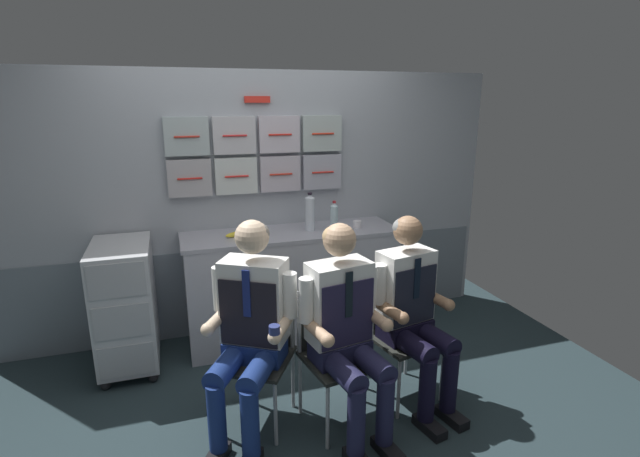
% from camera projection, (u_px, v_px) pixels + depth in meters
% --- Properties ---
extents(ground, '(4.80, 4.80, 0.04)m').
position_uv_depth(ground, '(300.00, 424.00, 2.90)').
color(ground, '#233135').
extents(galley_bulkhead, '(4.20, 0.14, 2.15)m').
position_uv_depth(galley_bulkhead, '(254.00, 207.00, 3.88)').
color(galley_bulkhead, '#A2A8B2').
rests_on(galley_bulkhead, ground).
extents(galley_counter, '(1.72, 0.53, 0.91)m').
position_uv_depth(galley_counter, '(292.00, 285.00, 3.85)').
color(galley_counter, '#AAABB7').
rests_on(galley_counter, ground).
extents(service_trolley, '(0.40, 0.65, 0.94)m').
position_uv_depth(service_trolley, '(126.00, 303.00, 3.39)').
color(service_trolley, black).
rests_on(service_trolley, ground).
extents(folding_chair_left, '(0.55, 0.55, 0.83)m').
position_uv_depth(folding_chair_left, '(261.00, 339.00, 2.87)').
color(folding_chair_left, '#A8AAAF').
rests_on(folding_chair_left, ground).
extents(crew_member_left, '(0.61, 0.70, 1.28)m').
position_uv_depth(crew_member_left, '(250.00, 321.00, 2.67)').
color(crew_member_left, black).
rests_on(crew_member_left, ground).
extents(folding_chair_right, '(0.46, 0.46, 0.83)m').
position_uv_depth(folding_chair_right, '(332.00, 340.00, 2.86)').
color(folding_chair_right, '#A8AAAF').
rests_on(folding_chair_right, ground).
extents(crew_member_right, '(0.51, 0.66, 1.26)m').
position_uv_depth(crew_member_right, '(346.00, 323.00, 2.67)').
color(crew_member_right, black).
rests_on(crew_member_right, ground).
extents(folding_chair_by_counter, '(0.47, 0.47, 0.83)m').
position_uv_depth(folding_chair_by_counter, '(396.00, 320.00, 3.12)').
color(folding_chair_by_counter, '#A8AAAF').
rests_on(folding_chair_by_counter, ground).
extents(crew_member_by_counter, '(0.50, 0.65, 1.24)m').
position_uv_depth(crew_member_by_counter, '(413.00, 306.00, 2.94)').
color(crew_member_by_counter, black).
rests_on(crew_member_by_counter, ground).
extents(water_bottle_clear, '(0.06, 0.06, 0.25)m').
position_uv_depth(water_bottle_clear, '(334.00, 218.00, 3.67)').
color(water_bottle_clear, silver).
rests_on(water_bottle_clear, galley_counter).
extents(water_bottle_blue_cap, '(0.08, 0.08, 0.31)m').
position_uv_depth(water_bottle_blue_cap, '(310.00, 213.00, 3.73)').
color(water_bottle_blue_cap, silver).
rests_on(water_bottle_blue_cap, galley_counter).
extents(paper_cup_blue, '(0.08, 0.08, 0.07)m').
position_uv_depth(paper_cup_blue, '(263.00, 230.00, 3.63)').
color(paper_cup_blue, silver).
rests_on(paper_cup_blue, galley_counter).
extents(coffee_cup_spare, '(0.07, 0.07, 0.06)m').
position_uv_depth(coffee_cup_spare, '(357.00, 224.00, 3.84)').
color(coffee_cup_spare, white).
rests_on(coffee_cup_spare, galley_counter).
extents(snack_banana, '(0.17, 0.10, 0.04)m').
position_uv_depth(snack_banana, '(236.00, 234.00, 3.58)').
color(snack_banana, yellow).
rests_on(snack_banana, galley_counter).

